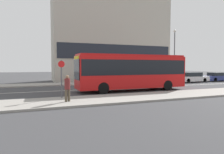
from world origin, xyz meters
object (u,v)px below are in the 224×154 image
object	(u,v)px
city_bus	(132,70)
parked_car_1	(217,77)
bus_stop_sign	(61,76)
parked_car_0	(192,77)
street_lamp	(174,50)
pedestrian_near_stop	(67,87)

from	to	relation	value
city_bus	parked_car_1	xyz separation A→B (m)	(17.52, 5.78, -1.29)
parked_car_1	bus_stop_sign	distance (m)	25.74
city_bus	parked_car_0	bearing A→B (deg)	24.74
parked_car_1	street_lamp	world-z (taller)	street_lamp
city_bus	parked_car_0	world-z (taller)	city_bus
parked_car_0	pedestrian_near_stop	world-z (taller)	pedestrian_near_stop
street_lamp	city_bus	bearing A→B (deg)	-144.87
bus_stop_sign	street_lamp	world-z (taller)	street_lamp
parked_car_1	bus_stop_sign	xyz separation A→B (m)	(-24.25, -8.56, 1.01)
city_bus	bus_stop_sign	xyz separation A→B (m)	(-6.73, -2.78, -0.28)
pedestrian_near_stop	parked_car_1	bearing A→B (deg)	2.23
parked_car_0	bus_stop_sign	world-z (taller)	bus_stop_sign
parked_car_0	street_lamp	size ratio (longest dim) A/B	0.62
city_bus	street_lamp	distance (m)	13.76
parked_car_1	pedestrian_near_stop	size ratio (longest dim) A/B	2.76
city_bus	parked_car_1	distance (m)	18.50
parked_car_0	pedestrian_near_stop	xyz separation A→B (m)	(-18.98, -9.98, 0.39)
parked_car_1	city_bus	bearing A→B (deg)	-161.74
city_bus	pedestrian_near_stop	distance (m)	7.96
pedestrian_near_stop	street_lamp	xyz separation A→B (m)	(17.61, 12.15, 3.61)
pedestrian_near_stop	bus_stop_sign	world-z (taller)	bus_stop_sign
city_bus	parked_car_0	xyz separation A→B (m)	(12.40, 5.60, -1.26)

